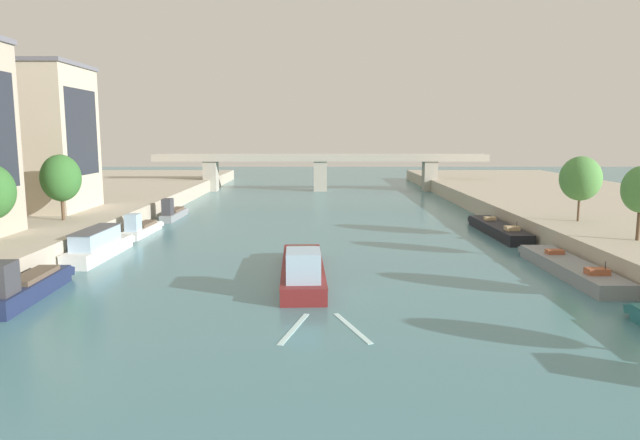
# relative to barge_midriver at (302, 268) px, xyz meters

# --- Properties ---
(barge_midriver) EXTENTS (4.05, 17.77, 3.52)m
(barge_midriver) POSITION_rel_barge_midriver_xyz_m (0.00, 0.00, 0.00)
(barge_midriver) COLOR maroon
(barge_midriver) RESTS_ON ground
(wake_behind_barge) EXTENTS (5.60, 6.00, 0.03)m
(wake_behind_barge) POSITION_rel_barge_midriver_xyz_m (1.62, -11.93, -1.03)
(wake_behind_barge) COLOR silver
(wake_behind_barge) RESTS_ON ground
(moored_boat_left_gap_after) EXTENTS (2.55, 11.74, 3.53)m
(moored_boat_left_gap_after) POSITION_rel_barge_midriver_xyz_m (-19.98, -5.77, 0.01)
(moored_boat_left_gap_after) COLOR #1E284C
(moored_boat_left_gap_after) RESTS_ON ground
(moored_boat_left_upstream) EXTENTS (2.91, 12.70, 2.94)m
(moored_boat_left_upstream) POSITION_rel_barge_midriver_xyz_m (-20.25, 8.95, 0.19)
(moored_boat_left_upstream) COLOR silver
(moored_boat_left_upstream) RESTS_ON ground
(moored_boat_left_second) EXTENTS (2.26, 10.17, 2.89)m
(moored_boat_left_second) POSITION_rel_barge_midriver_xyz_m (-20.02, 21.89, -0.20)
(moored_boat_left_second) COLOR silver
(moored_boat_left_second) RESTS_ON ground
(moored_boat_left_far) EXTENTS (1.83, 10.50, 3.21)m
(moored_boat_left_far) POSITION_rel_barge_midriver_xyz_m (-19.51, 35.09, -0.13)
(moored_boat_left_far) COLOR gray
(moored_boat_left_far) RESTS_ON ground
(moored_boat_right_near) EXTENTS (3.42, 16.64, 2.25)m
(moored_boat_right_near) POSITION_rel_barge_midriver_xyz_m (22.95, 2.00, -0.44)
(moored_boat_right_near) COLOR gray
(moored_boat_right_near) RESTS_ON ground
(moored_boat_right_second) EXTENTS (3.12, 16.98, 2.37)m
(moored_boat_right_second) POSITION_rel_barge_midriver_xyz_m (22.91, 22.17, -0.38)
(moored_boat_right_second) COLOR black
(moored_boat_right_second) RESTS_ON ground
(tree_left_far) EXTENTS (4.34, 4.34, 7.32)m
(tree_left_far) POSITION_rel_barge_midriver_xyz_m (-27.36, 17.53, 6.12)
(tree_left_far) COLOR brown
(tree_left_far) RESTS_ON quay_left
(tree_right_far) EXTENTS (3.39, 3.39, 6.74)m
(tree_right_far) POSITION_rel_barge_midriver_xyz_m (30.22, 5.03, 6.02)
(tree_right_far) COLOR brown
(tree_right_far) RESTS_ON quay_right
(tree_right_nearest) EXTENTS (4.45, 4.45, 7.16)m
(tree_right_nearest) POSITION_rel_barge_midriver_xyz_m (30.01, 16.76, 6.12)
(tree_right_nearest) COLOR brown
(tree_right_nearest) RESTS_ON quay_right
(building_left_tall) EXTENTS (15.83, 12.05, 18.26)m
(building_left_tall) POSITION_rel_barge_midriver_xyz_m (-36.07, 26.67, 10.55)
(building_left_tall) COLOR beige
(building_left_tall) RESTS_ON quay_left
(bridge_far) EXTENTS (70.74, 4.40, 7.82)m
(bridge_far) POSITION_rel_barge_midriver_xyz_m (1.49, 76.77, 4.06)
(bridge_far) COLOR #ADA899
(bridge_far) RESTS_ON ground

